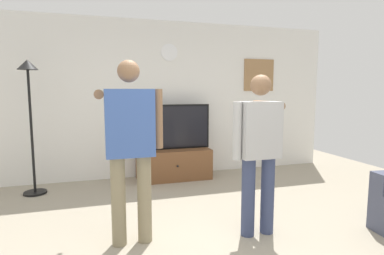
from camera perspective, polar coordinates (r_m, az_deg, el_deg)
back_wall at (r=5.54m, az=-5.62°, el=5.13°), size 6.40×0.10×2.70m
tv_stand at (r=5.37m, az=-3.36°, el=-6.69°), size 1.24×0.55×0.51m
television at (r=5.31m, az=-3.53°, el=0.12°), size 1.28×0.07×0.76m
wall_clock at (r=5.55m, az=-4.22°, el=13.59°), size 0.29×0.03×0.29m
framed_picture at (r=6.14m, az=12.14°, el=9.37°), size 0.61×0.04×0.60m
floor_lamp at (r=4.99m, az=-27.65°, el=4.63°), size 0.32×0.32×1.94m
person_standing_nearer_lamp at (r=3.05m, az=-11.30°, el=-2.35°), size 0.64×0.78×1.79m
person_standing_nearer_couch at (r=3.28m, az=12.11°, el=-3.29°), size 0.59×0.78×1.67m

